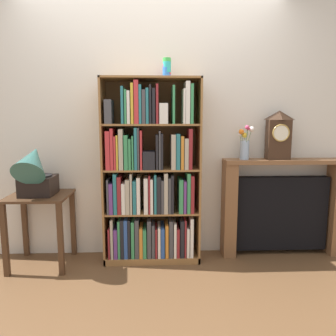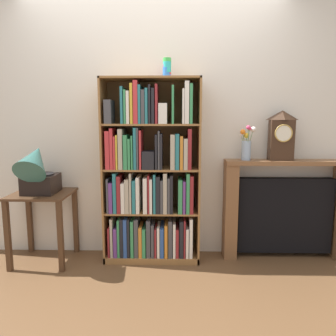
# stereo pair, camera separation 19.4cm
# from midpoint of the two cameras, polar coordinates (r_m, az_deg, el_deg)

# --- Properties ---
(ground_plane) EXTENTS (7.99, 6.40, 0.02)m
(ground_plane) POSITION_cam_midpoint_polar(r_m,az_deg,el_deg) (3.19, -4.62, -16.64)
(ground_plane) COLOR brown
(wall_back) EXTENTS (4.99, 0.08, 2.60)m
(wall_back) POSITION_cam_midpoint_polar(r_m,az_deg,el_deg) (3.21, -2.25, 7.70)
(wall_back) COLOR silver
(wall_back) RESTS_ON ground
(bookshelf) EXTENTS (0.90, 0.33, 1.72)m
(bookshelf) POSITION_cam_midpoint_polar(r_m,az_deg,el_deg) (3.05, -4.97, -2.46)
(bookshelf) COLOR olive
(bookshelf) RESTS_ON ground
(cup_stack) EXTENTS (0.08, 0.08, 0.18)m
(cup_stack) POSITION_cam_midpoint_polar(r_m,az_deg,el_deg) (3.06, -2.11, 17.25)
(cup_stack) COLOR blue
(cup_stack) RESTS_ON bookshelf
(side_table_left) EXTENTS (0.54, 0.50, 0.67)m
(side_table_left) POSITION_cam_midpoint_polar(r_m,az_deg,el_deg) (3.25, -23.27, -7.20)
(side_table_left) COLOR #472D1C
(side_table_left) RESTS_ON ground
(gramophone) EXTENTS (0.29, 0.47, 0.53)m
(gramophone) POSITION_cam_midpoint_polar(r_m,az_deg,el_deg) (3.10, -24.17, -0.41)
(gramophone) COLOR black
(gramophone) RESTS_ON side_table_left
(fireplace_mantel) EXTENTS (1.19, 0.22, 0.97)m
(fireplace_mantel) POSITION_cam_midpoint_polar(r_m,az_deg,el_deg) (3.41, 17.92, -6.69)
(fireplace_mantel) COLOR brown
(fireplace_mantel) RESTS_ON ground
(mantel_clock) EXTENTS (0.22, 0.13, 0.47)m
(mantel_clock) POSITION_cam_midpoint_polar(r_m,az_deg,el_deg) (3.25, 17.34, 5.57)
(mantel_clock) COLOR #382316
(mantel_clock) RESTS_ON fireplace_mantel
(flower_vase) EXTENTS (0.15, 0.14, 0.33)m
(flower_vase) POSITION_cam_midpoint_polar(r_m,az_deg,el_deg) (3.16, 11.73, 4.00)
(flower_vase) COLOR #99B2D1
(flower_vase) RESTS_ON fireplace_mantel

